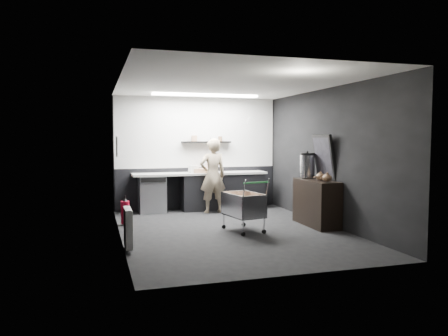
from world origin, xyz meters
name	(u,v)px	position (x,y,z in m)	size (l,w,h in m)	color
floor	(231,230)	(0.00, 0.00, 0.00)	(5.50, 5.50, 0.00)	black
ceiling	(231,84)	(0.00, 0.00, 2.70)	(5.50, 5.50, 0.00)	white
wall_back	(197,153)	(0.00, 2.75, 1.35)	(5.50, 5.50, 0.00)	black
wall_front	(297,168)	(0.00, -2.75, 1.35)	(5.50, 5.50, 0.00)	black
wall_left	(120,160)	(-2.00, 0.00, 1.35)	(5.50, 5.50, 0.00)	black
wall_right	(327,157)	(2.00, 0.00, 1.35)	(5.50, 5.50, 0.00)	black
kitchen_wall_panel	(197,133)	(0.00, 2.73, 1.85)	(3.95, 0.02, 1.70)	silver
dado_panel	(197,188)	(0.00, 2.73, 0.50)	(3.95, 0.02, 1.00)	black
floating_shelf	(206,142)	(0.20, 2.62, 1.62)	(1.20, 0.22, 0.04)	black
wall_clock	(251,121)	(1.40, 2.72, 2.15)	(0.20, 0.20, 0.03)	silver
poster	(117,147)	(-1.98, 1.30, 1.55)	(0.02, 0.30, 0.40)	white
poster_red_band	(117,143)	(-1.98, 1.30, 1.62)	(0.01, 0.22, 0.10)	red
radiator	(128,228)	(-1.94, -0.90, 0.35)	(0.10, 0.50, 0.60)	silver
ceiling_strip	(206,95)	(0.00, 1.85, 2.67)	(2.40, 0.20, 0.04)	white
prep_counter	(206,191)	(0.14, 2.42, 0.46)	(3.20, 0.61, 0.90)	black
person	(213,176)	(0.18, 1.97, 0.85)	(0.62, 0.41, 1.71)	beige
shopping_cart	(243,207)	(0.20, -0.12, 0.46)	(0.68, 0.97, 0.96)	silver
sideboard	(316,196)	(1.77, 0.00, 0.57)	(0.51, 1.20, 1.79)	black
fire_extinguisher	(125,211)	(-1.85, 1.10, 0.27)	(0.17, 0.17, 0.55)	#AE0B23
cardboard_box	(204,171)	(0.08, 2.37, 0.95)	(0.46, 0.35, 0.09)	#9A7152
pink_tub	(210,168)	(0.23, 2.42, 1.01)	(0.22, 0.22, 0.22)	silver
white_container	(193,169)	(-0.18, 2.37, 0.99)	(0.20, 0.15, 0.18)	silver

